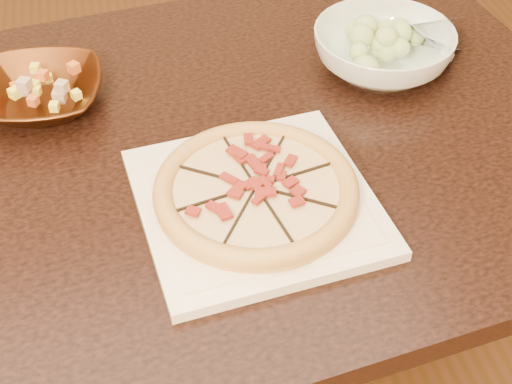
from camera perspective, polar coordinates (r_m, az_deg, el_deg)
floor at (r=1.77m, az=-7.24°, el=-13.95°), size 4.00×4.00×0.02m
dining_table at (r=1.19m, az=-6.50°, el=-0.25°), size 1.53×1.08×0.75m
plate at (r=1.02m, az=-0.00°, el=-0.79°), size 0.36×0.36×0.02m
pizza at (r=1.00m, az=-0.00°, el=0.17°), size 0.29×0.29×0.03m
bronze_bowl at (r=1.25m, az=-17.00°, el=7.55°), size 0.24×0.24×0.05m
mixed_dish at (r=1.23m, az=-17.48°, el=9.05°), size 0.08×0.10×0.03m
salad_bowl at (r=1.30m, az=10.11°, el=11.11°), size 0.30×0.30×0.08m
salad at (r=1.27m, az=10.39°, el=13.23°), size 0.12×0.11×0.04m
cling_film at (r=1.39m, az=13.75°, el=12.01°), size 0.15×0.13×0.05m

